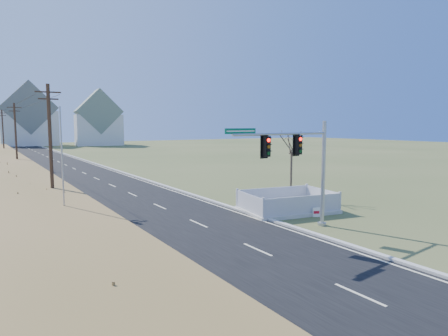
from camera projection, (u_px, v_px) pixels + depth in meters
ground at (235, 241)px, 20.79m from camera, size 260.00×260.00×0.00m
road at (61, 163)px, 63.02m from camera, size 8.00×180.00×0.06m
curb at (88, 161)px, 65.19m from camera, size 0.30×180.00×0.18m
utility_pole_near at (50, 143)px, 29.55m from camera, size 1.80×0.26×9.00m
utility_pole_mid at (16, 135)px, 54.89m from camera, size 1.80×0.26×9.00m
utility_pole_far at (3, 132)px, 80.23m from camera, size 1.80×0.26×9.00m
condo_n at (28, 119)px, 115.63m from camera, size 15.27×10.20×18.54m
condo_ne at (98, 122)px, 118.39m from camera, size 14.12×10.51×16.52m
traffic_signal_mast at (304, 162)px, 22.37m from camera, size 7.78×1.32×6.24m
fence_enclosure at (287, 207)px, 27.79m from camera, size 6.75×5.13×1.41m
open_sign at (316, 212)px, 26.03m from camera, size 0.49×0.22×0.62m
flagpole at (63, 180)px, 23.19m from camera, size 0.32×0.32×7.07m
bare_tree at (292, 142)px, 31.97m from camera, size 2.19×2.19×5.81m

